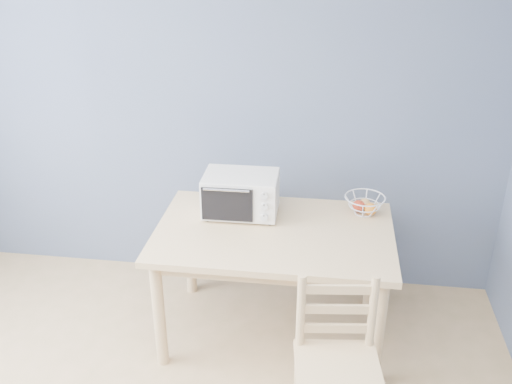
# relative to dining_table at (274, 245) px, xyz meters

# --- Properties ---
(room) EXTENTS (4.01, 4.51, 2.61)m
(room) POSITION_rel_dining_table_xyz_m (-0.53, -1.59, 0.65)
(room) COLOR tan
(room) RESTS_ON ground
(dining_table) EXTENTS (1.40, 0.90, 0.75)m
(dining_table) POSITION_rel_dining_table_xyz_m (0.00, 0.00, 0.00)
(dining_table) COLOR #E2B688
(dining_table) RESTS_ON ground
(toaster_oven) EXTENTS (0.46, 0.34, 0.27)m
(toaster_oven) POSITION_rel_dining_table_xyz_m (-0.24, 0.18, 0.24)
(toaster_oven) COLOR silver
(toaster_oven) RESTS_ON dining_table
(fruit_basket) EXTENTS (0.28, 0.28, 0.11)m
(fruit_basket) POSITION_rel_dining_table_xyz_m (0.53, 0.29, 0.16)
(fruit_basket) COLOR silver
(fruit_basket) RESTS_ON dining_table
(dining_chair) EXTENTS (0.46, 0.46, 0.88)m
(dining_chair) POSITION_rel_dining_table_xyz_m (0.39, -0.75, -0.22)
(dining_chair) COLOR #E2B688
(dining_chair) RESTS_ON ground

